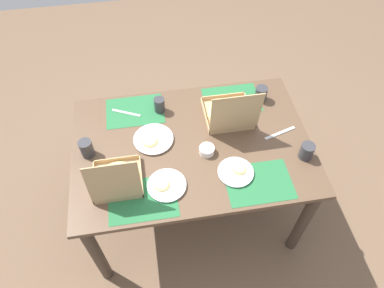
{
  "coord_description": "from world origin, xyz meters",
  "views": [
    {
      "loc": [
        0.21,
        1.26,
        2.41
      ],
      "look_at": [
        0.0,
        0.0,
        0.77
      ],
      "focal_mm": 33.22,
      "sensor_mm": 36.0,
      "label": 1
    }
  ],
  "objects": [
    {
      "name": "cup_spare",
      "position": [
        -0.5,
        -0.29,
        0.82
      ],
      "size": [
        0.08,
        0.08,
        0.1
      ],
      "primitive_type": "cylinder",
      "color": "#333338",
      "rests_on": "dining_table"
    },
    {
      "name": "placemat_far_right",
      "position": [
        0.31,
        0.32,
        0.77
      ],
      "size": [
        0.36,
        0.26,
        0.0
      ],
      "primitive_type": "cube",
      "color": "#236638",
      "rests_on": "dining_table"
    },
    {
      "name": "dining_table",
      "position": [
        0.0,
        0.0,
        0.65
      ],
      "size": [
        1.4,
        0.94,
        0.77
      ],
      "color": "#3F3328",
      "rests_on": "ground_plane"
    },
    {
      "name": "placemat_near_right",
      "position": [
        0.31,
        -0.32,
        0.77
      ],
      "size": [
        0.36,
        0.26,
        0.0
      ],
      "primitive_type": "cube",
      "color": "#236638",
      "rests_on": "dining_table"
    },
    {
      "name": "plate_far_left",
      "position": [
        0.22,
        -0.06,
        0.78
      ],
      "size": [
        0.24,
        0.24,
        0.03
      ],
      "color": "white",
      "rests_on": "dining_table"
    },
    {
      "name": "knife_by_far_right",
      "position": [
        -0.54,
        0.01,
        0.77
      ],
      "size": [
        0.21,
        0.08,
        0.0
      ],
      "primitive_type": "cube",
      "rotation": [
        0.0,
        0.0,
        3.43
      ],
      "color": "#B7B7BC",
      "rests_on": "dining_table"
    },
    {
      "name": "cup_clear_right",
      "position": [
        0.6,
        -0.02,
        0.82
      ],
      "size": [
        0.08,
        0.08,
        0.11
      ],
      "primitive_type": "cylinder",
      "color": "#333338",
      "rests_on": "dining_table"
    },
    {
      "name": "fork_by_far_left",
      "position": [
        0.37,
        -0.31,
        0.77
      ],
      "size": [
        0.18,
        0.1,
        0.0
      ],
      "primitive_type": "cube",
      "rotation": [
        0.0,
        0.0,
        5.84
      ],
      "color": "#B7B7BC",
      "rests_on": "dining_table"
    },
    {
      "name": "pizza_box_center",
      "position": [
        -0.26,
        -0.16,
        0.82
      ],
      "size": [
        0.29,
        0.32,
        0.33
      ],
      "color": "tan",
      "rests_on": "dining_table"
    },
    {
      "name": "cup_red",
      "position": [
        0.16,
        -0.3,
        0.82
      ],
      "size": [
        0.07,
        0.07,
        0.1
      ],
      "primitive_type": "cylinder",
      "color": "#333338",
      "rests_on": "dining_table"
    },
    {
      "name": "cup_dark",
      "position": [
        -0.62,
        0.19,
        0.82
      ],
      "size": [
        0.08,
        0.08,
        0.1
      ],
      "primitive_type": "cylinder",
      "color": "#333338",
      "rests_on": "dining_table"
    },
    {
      "name": "plate_middle",
      "position": [
        0.18,
        0.26,
        0.78
      ],
      "size": [
        0.21,
        0.21,
        0.03
      ],
      "color": "white",
      "rests_on": "dining_table"
    },
    {
      "name": "pizza_box_corner_left",
      "position": [
        0.44,
        0.21,
        0.81
      ],
      "size": [
        0.26,
        0.26,
        0.3
      ],
      "color": "tan",
      "rests_on": "dining_table"
    },
    {
      "name": "placemat_near_left",
      "position": [
        -0.31,
        -0.32,
        0.77
      ],
      "size": [
        0.36,
        0.26,
        0.0
      ],
      "primitive_type": "cube",
      "color": "#236638",
      "rests_on": "dining_table"
    },
    {
      "name": "placemat_far_left",
      "position": [
        -0.31,
        0.32,
        0.77
      ],
      "size": [
        0.36,
        0.26,
        0.0
      ],
      "primitive_type": "cube",
      "color": "#236638",
      "rests_on": "dining_table"
    },
    {
      "name": "ground_plane",
      "position": [
        0.0,
        0.0,
        0.0
      ],
      "size": [
        6.0,
        6.0,
        0.0
      ],
      "primitive_type": "plane",
      "color": "brown"
    },
    {
      "name": "condiment_bowl",
      "position": [
        -0.07,
        0.07,
        0.79
      ],
      "size": [
        0.09,
        0.09,
        0.04
      ],
      "primitive_type": "cylinder",
      "color": "white",
      "rests_on": "dining_table"
    },
    {
      "name": "plate_near_left",
      "position": [
        -0.21,
        0.24,
        0.78
      ],
      "size": [
        0.2,
        0.2,
        0.03
      ],
      "color": "white",
      "rests_on": "dining_table"
    }
  ]
}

